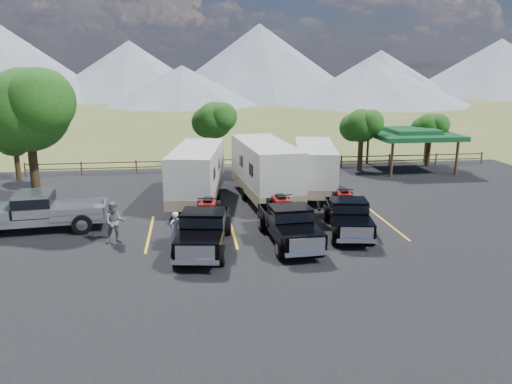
{
  "coord_description": "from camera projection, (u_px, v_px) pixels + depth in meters",
  "views": [
    {
      "loc": [
        -3.95,
        -19.34,
        7.89
      ],
      "look_at": [
        -0.65,
        5.24,
        1.6
      ],
      "focal_mm": 35.0,
      "sensor_mm": 36.0,
      "label": 1
    }
  ],
  "objects": [
    {
      "name": "pavilion",
      "position": [
        411.0,
        134.0,
        38.35
      ],
      "size": [
        6.2,
        6.2,
        3.22
      ],
      "color": "brown",
      "rests_on": "ground"
    },
    {
      "name": "tree_north",
      "position": [
        214.0,
        120.0,
        38.09
      ],
      "size": [
        3.46,
        3.24,
        5.25
      ],
      "color": "black",
      "rests_on": "ground"
    },
    {
      "name": "ground",
      "position": [
        288.0,
        258.0,
        21.02
      ],
      "size": [
        320.0,
        320.0,
        0.0
      ],
      "primitive_type": "plane",
      "color": "#4F5C27",
      "rests_on": "ground"
    },
    {
      "name": "rig_left",
      "position": [
        204.0,
        227.0,
        21.93
      ],
      "size": [
        2.77,
        6.13,
        1.98
      ],
      "rotation": [
        0.0,
        0.0,
        -0.15
      ],
      "color": "black",
      "rests_on": "asphalt_lot"
    },
    {
      "name": "rig_right",
      "position": [
        348.0,
        214.0,
        24.18
      ],
      "size": [
        2.65,
        5.74,
        1.84
      ],
      "rotation": [
        0.0,
        0.0,
        -0.17
      ],
      "color": "black",
      "rests_on": "asphalt_lot"
    },
    {
      "name": "stall_lines",
      "position": [
        272.0,
        228.0,
        24.86
      ],
      "size": [
        12.12,
        5.5,
        0.01
      ],
      "color": "yellow",
      "rests_on": "asphalt_lot"
    },
    {
      "name": "trailer_left",
      "position": [
        197.0,
        174.0,
        29.01
      ],
      "size": [
        3.62,
        9.49,
        3.28
      ],
      "rotation": [
        0.0,
        0.0,
        -0.16
      ],
      "color": "silver",
      "rests_on": "asphalt_lot"
    },
    {
      "name": "person_b",
      "position": [
        115.0,
        222.0,
        22.57
      ],
      "size": [
        1.06,
        0.9,
        1.93
      ],
      "primitive_type": "imported",
      "rotation": [
        0.0,
        0.0,
        0.19
      ],
      "color": "slate",
      "rests_on": "asphalt_lot"
    },
    {
      "name": "tree_big_nw",
      "position": [
        27.0,
        110.0,
        26.7
      ],
      "size": [
        5.54,
        5.18,
        7.84
      ],
      "color": "black",
      "rests_on": "ground"
    },
    {
      "name": "asphalt_lot",
      "position": [
        276.0,
        235.0,
        23.9
      ],
      "size": [
        44.0,
        34.0,
        0.04
      ],
      "primitive_type": "cube",
      "color": "black",
      "rests_on": "ground"
    },
    {
      "name": "trailer_right",
      "position": [
        315.0,
        168.0,
        31.12
      ],
      "size": [
        3.66,
        9.0,
        3.11
      ],
      "rotation": [
        0.0,
        0.0,
        -0.19
      ],
      "color": "silver",
      "rests_on": "asphalt_lot"
    },
    {
      "name": "mountain_range",
      "position": [
        172.0,
        66.0,
        119.92
      ],
      "size": [
        209.0,
        71.0,
        20.0
      ],
      "color": "slate",
      "rests_on": "ground"
    },
    {
      "name": "trailer_center",
      "position": [
        265.0,
        170.0,
        29.59
      ],
      "size": [
        3.34,
        10.06,
        3.48
      ],
      "rotation": [
        0.0,
        0.0,
        0.09
      ],
      "color": "silver",
      "rests_on": "asphalt_lot"
    },
    {
      "name": "person_a",
      "position": [
        175.0,
        230.0,
        22.04
      ],
      "size": [
        0.7,
        0.69,
        1.63
      ],
      "primitive_type": "imported",
      "rotation": [
        0.0,
        0.0,
        3.92
      ],
      "color": "white",
      "rests_on": "asphalt_lot"
    },
    {
      "name": "tree_ne_b",
      "position": [
        430.0,
        128.0,
        39.49
      ],
      "size": [
        2.77,
        2.59,
        4.27
      ],
      "color": "black",
      "rests_on": "ground"
    },
    {
      "name": "pickup_silver",
      "position": [
        39.0,
        211.0,
        24.21
      ],
      "size": [
        6.68,
        2.79,
        1.95
      ],
      "rotation": [
        0.0,
        0.0,
        -1.47
      ],
      "color": "gray",
      "rests_on": "asphalt_lot"
    },
    {
      "name": "rig_center",
      "position": [
        289.0,
        222.0,
        22.72
      ],
      "size": [
        2.32,
        5.9,
        1.93
      ],
      "rotation": [
        0.0,
        0.0,
        0.06
      ],
      "color": "black",
      "rests_on": "asphalt_lot"
    },
    {
      "name": "rail_fence",
      "position": [
        267.0,
        162.0,
        38.91
      ],
      "size": [
        36.12,
        0.12,
        1.0
      ],
      "color": "brown",
      "rests_on": "ground"
    },
    {
      "name": "tree_ne_a",
      "position": [
        361.0,
        126.0,
        37.67
      ],
      "size": [
        3.11,
        2.92,
        4.76
      ],
      "color": "black",
      "rests_on": "ground"
    },
    {
      "name": "tree_nw_small",
      "position": [
        14.0,
        142.0,
        34.62
      ],
      "size": [
        2.59,
        2.43,
        3.85
      ],
      "color": "black",
      "rests_on": "ground"
    }
  ]
}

